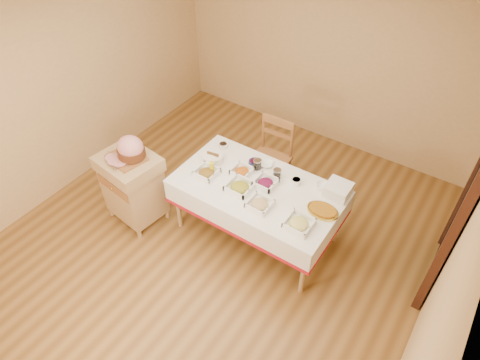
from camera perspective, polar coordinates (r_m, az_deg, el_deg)
name	(u,v)px	position (r m, az deg, el deg)	size (l,w,h in m)	color
room_shell	(217,152)	(4.20, -3.06, 3.74)	(5.00, 5.00, 5.00)	brown
doorway	(468,201)	(4.48, 28.08, -2.48)	(0.09, 1.10, 2.20)	black
dining_table	(257,197)	(4.72, 2.35, -2.27)	(1.82, 1.02, 0.76)	tan
butcher_cart	(133,185)	(5.12, -14.09, -0.63)	(0.71, 0.62, 0.92)	tan
dining_chair	(271,158)	(5.35, 4.09, 2.98)	(0.48, 0.46, 1.03)	#955E30
ham_on_board	(130,150)	(4.79, -14.46, 3.93)	(0.43, 0.41, 0.28)	#955E30
serving_dish_a	(207,173)	(4.74, -4.47, 0.99)	(0.24, 0.24, 0.10)	white
serving_dish_b	(240,187)	(4.55, -0.02, -0.93)	(0.26, 0.26, 0.11)	white
serving_dish_c	(260,204)	(4.38, 2.65, -3.24)	(0.24, 0.24, 0.10)	white
serving_dish_d	(299,223)	(4.23, 7.88, -5.76)	(0.26, 0.26, 0.10)	white
serving_dish_e	(242,171)	(4.74, 0.26, 1.17)	(0.22, 0.21, 0.10)	white
serving_dish_f	(266,183)	(4.61, 3.43, -0.37)	(0.24, 0.22, 0.11)	white
small_bowl_left	(223,145)	(5.11, -2.26, 4.67)	(0.11, 0.11, 0.05)	white
small_bowl_mid	(255,163)	(4.85, 1.95, 2.31)	(0.14, 0.14, 0.06)	navy
small_bowl_right	(296,181)	(4.66, 7.51, -0.13)	(0.11, 0.11, 0.06)	white
bowl_white_imported	(266,164)	(4.86, 3.51, 2.12)	(0.15, 0.15, 0.04)	white
bowl_small_imported	(324,186)	(4.66, 11.12, -0.83)	(0.16, 0.16, 0.05)	white
preserve_jar_left	(257,165)	(4.80, 2.32, 2.06)	(0.10, 0.10, 0.12)	silver
preserve_jar_right	(277,174)	(4.69, 4.96, 0.79)	(0.09, 0.09, 0.11)	silver
mustard_bottle	(212,167)	(4.75, -3.78, 1.78)	(0.05, 0.05, 0.16)	yellow
bread_basket	(213,158)	(4.91, -3.62, 2.99)	(0.24, 0.24, 0.11)	white
plate_stack	(338,189)	(4.60, 12.94, -1.24)	(0.26, 0.26, 0.13)	white
brass_platter	(323,211)	(4.41, 10.97, -4.02)	(0.33, 0.24, 0.04)	gold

